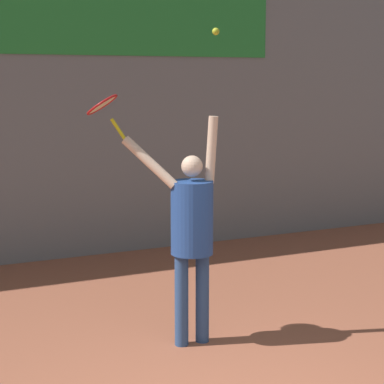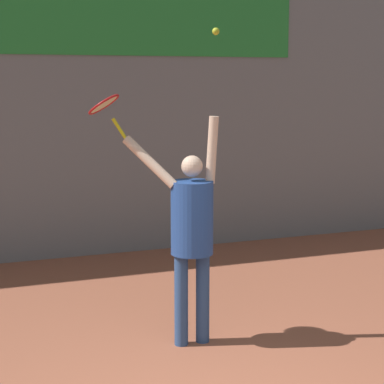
{
  "view_description": "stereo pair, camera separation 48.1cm",
  "coord_description": "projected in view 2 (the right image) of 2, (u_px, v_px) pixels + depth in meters",
  "views": [
    {
      "loc": [
        -2.16,
        -3.8,
        2.51
      ],
      "look_at": [
        0.57,
        1.95,
        1.48
      ],
      "focal_mm": 65.0,
      "sensor_mm": 36.0,
      "label": 1
    },
    {
      "loc": [
        -1.71,
        -3.99,
        2.51
      ],
      "look_at": [
        0.57,
        1.95,
        1.48
      ],
      "focal_mm": 65.0,
      "sensor_mm": 36.0,
      "label": 2
    }
  ],
  "objects": [
    {
      "name": "back_wall",
      "position": [
        56.0,
        80.0,
        9.52
      ],
      "size": [
        18.0,
        0.1,
        5.0
      ],
      "color": "slate",
      "rests_on": "ground_plane"
    },
    {
      "name": "sponsor_banner",
      "position": [
        55.0,
        17.0,
        9.33
      ],
      "size": [
        7.12,
        0.02,
        0.99
      ],
      "color": "#288C38"
    },
    {
      "name": "tennis_player",
      "position": [
        191.0,
        227.0,
        6.51
      ],
      "size": [
        0.87,
        0.55,
        2.18
      ],
      "color": "#2D4C7F",
      "rests_on": "ground_plane"
    },
    {
      "name": "tennis_racket",
      "position": [
        105.0,
        106.0,
        6.45
      ],
      "size": [
        0.43,
        0.44,
        0.43
      ],
      "color": "yellow"
    },
    {
      "name": "tennis_ball",
      "position": [
        216.0,
        31.0,
        6.21
      ],
      "size": [
        0.07,
        0.07,
        0.07
      ],
      "color": "#CCDB2D"
    }
  ]
}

